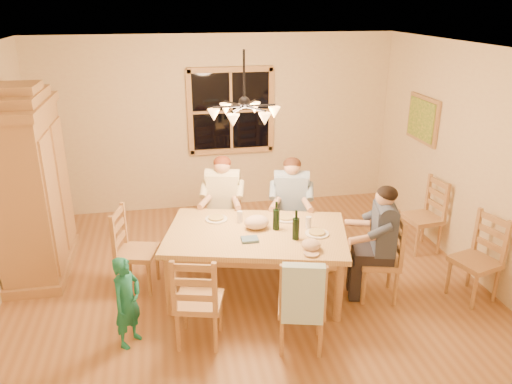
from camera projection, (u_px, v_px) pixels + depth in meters
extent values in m
plane|color=#935F35|center=(246.00, 283.00, 5.94)|extent=(5.50, 5.50, 0.00)
cube|color=white|center=(244.00, 49.00, 4.96)|extent=(5.50, 5.00, 0.02)
cube|color=beige|center=(218.00, 124.00, 7.74)|extent=(5.50, 0.02, 2.70)
cube|color=beige|center=(473.00, 162.00, 5.93)|extent=(0.02, 5.00, 2.70)
cube|color=black|center=(231.00, 111.00, 7.68)|extent=(1.20, 0.03, 1.20)
cube|color=#9C7145|center=(231.00, 111.00, 7.67)|extent=(1.30, 0.06, 1.30)
cube|color=olive|center=(423.00, 119.00, 6.93)|extent=(0.04, 0.78, 0.64)
cube|color=#1E6B2D|center=(421.00, 119.00, 6.93)|extent=(0.02, 0.68, 0.54)
cylinder|color=black|center=(244.00, 76.00, 5.06)|extent=(0.02, 0.02, 0.53)
sphere|color=black|center=(244.00, 102.00, 5.15)|extent=(0.12, 0.12, 0.12)
cylinder|color=black|center=(259.00, 105.00, 5.20)|extent=(0.34, 0.02, 0.02)
cone|color=#FFB259|center=(274.00, 112.00, 5.25)|extent=(0.13, 0.13, 0.12)
cylinder|color=black|center=(250.00, 103.00, 5.31)|extent=(0.19, 0.31, 0.02)
cone|color=#FFB259|center=(255.00, 108.00, 5.48)|extent=(0.13, 0.13, 0.12)
cylinder|color=black|center=(235.00, 104.00, 5.28)|extent=(0.19, 0.31, 0.02)
cone|color=#FFB259|center=(226.00, 109.00, 5.42)|extent=(0.13, 0.13, 0.12)
cylinder|color=black|center=(229.00, 107.00, 5.14)|extent=(0.34, 0.02, 0.02)
cone|color=#FFB259|center=(214.00, 115.00, 5.14)|extent=(0.13, 0.13, 0.12)
cylinder|color=black|center=(239.00, 109.00, 5.03)|extent=(0.19, 0.31, 0.02)
cone|color=#FFB259|center=(233.00, 120.00, 4.92)|extent=(0.13, 0.13, 0.12)
cylinder|color=black|center=(254.00, 108.00, 5.06)|extent=(0.19, 0.31, 0.02)
cone|color=#FFB259|center=(265.00, 119.00, 4.97)|extent=(0.13, 0.13, 0.12)
cube|color=olive|center=(32.00, 195.00, 5.91)|extent=(0.60, 1.30, 2.00)
cube|color=olive|center=(16.00, 107.00, 5.53)|extent=(0.66, 1.40, 0.10)
cube|color=olive|center=(15.00, 98.00, 5.49)|extent=(0.58, 1.00, 0.12)
cube|color=olive|center=(13.00, 89.00, 5.45)|extent=(0.52, 0.55, 0.10)
cube|color=#9C7145|center=(54.00, 203.00, 5.66)|extent=(0.03, 0.55, 1.60)
cube|color=#9C7145|center=(64.00, 184.00, 6.26)|extent=(0.03, 0.55, 1.60)
cube|color=olive|center=(44.00, 264.00, 6.25)|extent=(0.66, 1.40, 0.12)
cube|color=tan|center=(256.00, 234.00, 5.53)|extent=(2.21, 1.66, 0.06)
cube|color=#9C7145|center=(256.00, 241.00, 5.56)|extent=(2.03, 1.48, 0.10)
cylinder|color=#9C7145|center=(169.00, 285.00, 5.26)|extent=(0.09, 0.09, 0.70)
cylinder|color=#9C7145|center=(339.00, 291.00, 5.14)|extent=(0.09, 0.09, 0.70)
cylinder|color=#9C7145|center=(188.00, 242.00, 6.19)|extent=(0.09, 0.09, 0.70)
cylinder|color=#9C7145|center=(331.00, 246.00, 6.08)|extent=(0.09, 0.09, 0.70)
cube|color=#9C7145|center=(224.00, 221.00, 6.53)|extent=(0.53, 0.52, 0.06)
cube|color=#9C7145|center=(223.00, 202.00, 6.43)|extent=(0.38, 0.14, 0.54)
cube|color=#9C7145|center=(291.00, 223.00, 6.47)|extent=(0.53, 0.52, 0.06)
cube|color=#9C7145|center=(291.00, 204.00, 6.37)|extent=(0.38, 0.14, 0.54)
cube|color=#9C7145|center=(199.00, 302.00, 4.80)|extent=(0.53, 0.52, 0.06)
cube|color=#9C7145|center=(198.00, 277.00, 4.70)|extent=(0.38, 0.14, 0.54)
cube|color=#9C7145|center=(302.00, 306.00, 4.73)|extent=(0.53, 0.52, 0.06)
cube|color=#9C7145|center=(302.00, 281.00, 4.64)|extent=(0.38, 0.14, 0.54)
cube|color=#9C7145|center=(137.00, 253.00, 5.72)|extent=(0.52, 0.53, 0.06)
cube|color=#9C7145|center=(135.00, 231.00, 5.62)|extent=(0.14, 0.38, 0.54)
cube|color=#9C7145|center=(379.00, 261.00, 5.55)|extent=(0.52, 0.53, 0.06)
cube|color=#9C7145|center=(381.00, 239.00, 5.45)|extent=(0.14, 0.38, 0.54)
cube|color=beige|center=(223.00, 193.00, 6.39)|extent=(0.44, 0.31, 0.52)
cube|color=#262328|center=(223.00, 215.00, 6.50)|extent=(0.47, 0.50, 0.14)
sphere|color=tan|center=(222.00, 165.00, 6.25)|extent=(0.21, 0.21, 0.21)
ellipsoid|color=#592614|center=(222.00, 163.00, 6.24)|extent=(0.22, 0.22, 0.17)
cube|color=#366596|center=(291.00, 195.00, 6.33)|extent=(0.44, 0.31, 0.52)
cube|color=#262328|center=(291.00, 217.00, 6.44)|extent=(0.47, 0.50, 0.14)
sphere|color=tan|center=(292.00, 167.00, 6.19)|extent=(0.21, 0.21, 0.21)
ellipsoid|color=#381E11|center=(292.00, 164.00, 6.18)|extent=(0.22, 0.22, 0.17)
cube|color=#39435B|center=(382.00, 229.00, 5.40)|extent=(0.31, 0.44, 0.52)
cube|color=#262328|center=(380.00, 254.00, 5.52)|extent=(0.50, 0.47, 0.14)
sphere|color=tan|center=(386.00, 196.00, 5.27)|extent=(0.21, 0.21, 0.21)
ellipsoid|color=black|center=(386.00, 194.00, 5.25)|extent=(0.22, 0.22, 0.17)
cube|color=#B5E1F5|center=(303.00, 294.00, 4.47)|extent=(0.39, 0.19, 0.58)
cylinder|color=black|center=(276.00, 216.00, 5.52)|extent=(0.08, 0.08, 0.33)
cylinder|color=black|center=(296.00, 225.00, 5.30)|extent=(0.08, 0.08, 0.33)
cylinder|color=white|center=(216.00, 219.00, 5.81)|extent=(0.26, 0.26, 0.02)
cylinder|color=white|center=(286.00, 219.00, 5.83)|extent=(0.26, 0.26, 0.02)
cylinder|color=white|center=(317.00, 234.00, 5.45)|extent=(0.26, 0.26, 0.02)
cylinder|color=silver|center=(240.00, 217.00, 5.73)|extent=(0.06, 0.06, 0.14)
cylinder|color=silver|center=(308.00, 223.00, 5.58)|extent=(0.06, 0.06, 0.14)
ellipsoid|color=tan|center=(311.00, 245.00, 5.11)|extent=(0.20, 0.20, 0.11)
cube|color=slate|center=(250.00, 239.00, 5.31)|extent=(0.21, 0.18, 0.03)
ellipsoid|color=#C7A890|center=(257.00, 222.00, 5.57)|extent=(0.28, 0.22, 0.15)
imported|color=#1A7761|center=(127.00, 302.00, 4.76)|extent=(0.38, 0.41, 0.94)
cube|color=#9C7145|center=(475.00, 262.00, 5.51)|extent=(0.53, 0.54, 0.06)
cube|color=#9C7145|center=(479.00, 240.00, 5.42)|extent=(0.15, 0.38, 0.54)
cube|color=#9C7145|center=(422.00, 218.00, 6.61)|extent=(0.47, 0.48, 0.06)
cube|color=#9C7145|center=(425.00, 200.00, 6.51)|extent=(0.09, 0.38, 0.54)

